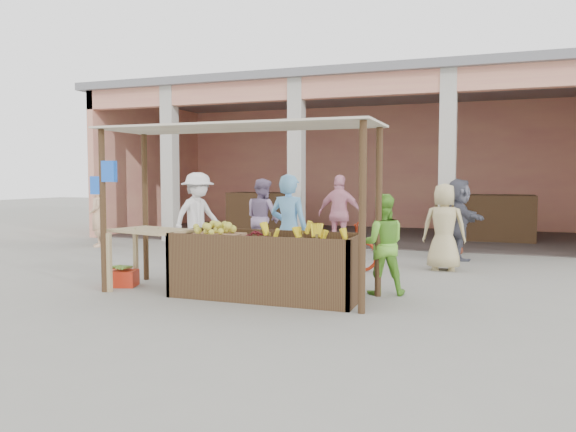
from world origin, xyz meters
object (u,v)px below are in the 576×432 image
at_px(red_crate, 121,278).
at_px(motorcycle, 332,245).
at_px(vendor_blue, 289,226).
at_px(vendor_green, 382,242).
at_px(fruit_stall, 266,269).
at_px(side_table, 152,239).

relative_size(red_crate, motorcycle, 0.27).
bearing_deg(red_crate, motorcycle, 26.63).
bearing_deg(vendor_blue, vendor_green, -178.67).
xyz_separation_m(fruit_stall, vendor_green, (1.47, 0.76, 0.35)).
relative_size(vendor_blue, motorcycle, 1.06).
distance_m(fruit_stall, vendor_green, 1.69).
distance_m(red_crate, vendor_green, 3.98).
bearing_deg(red_crate, fruit_stall, -16.45).
xyz_separation_m(fruit_stall, red_crate, (-2.38, -0.02, -0.28)).
height_order(red_crate, vendor_green, vendor_green).
height_order(fruit_stall, motorcycle, motorcycle).
xyz_separation_m(side_table, motorcycle, (2.03, 2.60, -0.31)).
bearing_deg(fruit_stall, vendor_green, 27.38).
bearing_deg(vendor_blue, red_crate, 29.00).
distance_m(fruit_stall, vendor_blue, 1.05).
bearing_deg(side_table, vendor_green, 29.32).
relative_size(side_table, red_crate, 2.70).
relative_size(vendor_blue, vendor_green, 1.21).
distance_m(side_table, vendor_blue, 2.06).
bearing_deg(vendor_green, vendor_blue, -23.49).
relative_size(red_crate, vendor_blue, 0.26).
xyz_separation_m(red_crate, vendor_blue, (2.39, 0.94, 0.79)).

